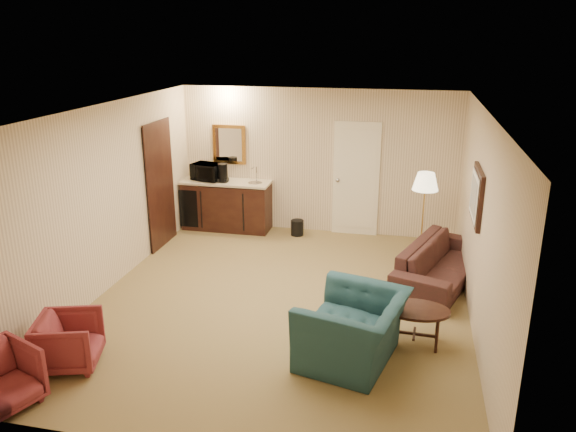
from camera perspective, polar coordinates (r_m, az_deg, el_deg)
name	(u,v)px	position (r m, az deg, el deg)	size (l,w,h in m)	color
ground	(280,301)	(7.78, -0.83, -8.68)	(6.00, 6.00, 0.00)	#947B4B
room_walls	(285,166)	(7.92, -0.29, 5.06)	(5.02, 6.01, 2.61)	beige
wetbar_cabinet	(227,205)	(10.47, -6.23, 1.11)	(1.64, 0.58, 0.92)	#321910
sofa	(441,257)	(8.46, 15.29, -4.03)	(2.09, 0.61, 0.82)	black
teal_armchair	(353,318)	(6.31, 6.65, -10.30)	(1.18, 0.77, 1.03)	#1C4047
rose_chair_near	(69,339)	(6.71, -21.40, -11.55)	(0.64, 0.59, 0.65)	maroon
coffee_table	(415,326)	(6.89, 12.76, -10.82)	(0.79, 0.53, 0.45)	black
floor_lamp	(423,219)	(8.97, 13.52, -0.30)	(0.40, 0.40, 1.50)	gold
waste_bin	(297,228)	(10.17, 0.94, -1.19)	(0.23, 0.23, 0.28)	black
microwave	(207,170)	(10.43, -8.20, 4.65)	(0.55, 0.31, 0.37)	black
coffee_maker	(223,173)	(10.25, -6.64, 4.37)	(0.18, 0.18, 0.34)	black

